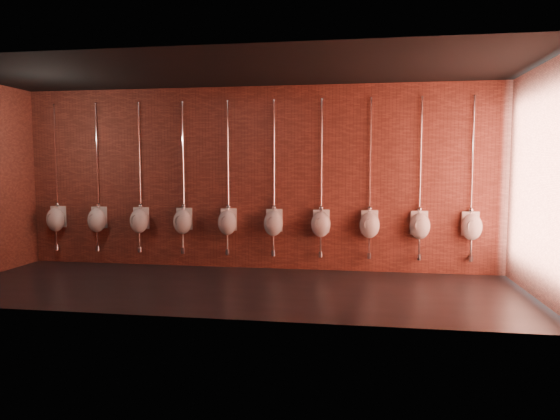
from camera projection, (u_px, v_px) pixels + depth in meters
The scene contains 12 objects.
ground at pixel (235, 288), 7.45m from camera, with size 8.50×8.50×0.00m, color black.
room_shell at pixel (234, 153), 7.28m from camera, with size 8.54×3.04×3.22m.
urinal_0 at pixel (56, 218), 9.31m from camera, with size 0.39×0.35×2.71m.
urinal_1 at pixel (97, 219), 9.19m from camera, with size 0.39×0.35×2.71m.
urinal_2 at pixel (139, 220), 9.06m from camera, with size 0.39×0.35×2.71m.
urinal_3 at pixel (183, 221), 8.94m from camera, with size 0.39×0.35×2.71m.
urinal_4 at pixel (227, 221), 8.81m from camera, with size 0.39×0.35×2.71m.
urinal_5 at pixel (273, 222), 8.69m from camera, with size 0.39×0.35×2.71m.
urinal_6 at pixel (321, 223), 8.56m from camera, with size 0.39×0.35×2.71m.
urinal_7 at pixel (370, 224), 8.44m from camera, with size 0.39×0.35×2.71m.
urinal_8 at pixel (420, 225), 8.31m from camera, with size 0.39×0.35×2.71m.
urinal_9 at pixel (471, 226), 8.19m from camera, with size 0.39×0.35×2.71m.
Camera 1 is at (1.79, -7.13, 1.82)m, focal length 32.00 mm.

